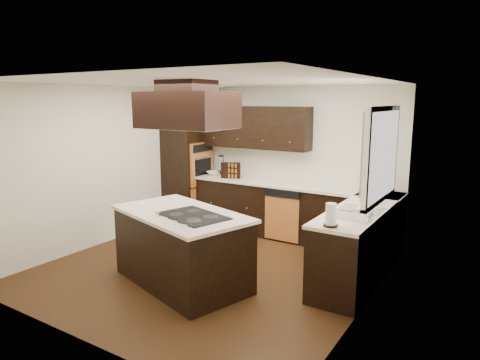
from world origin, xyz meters
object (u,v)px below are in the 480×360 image
at_px(range_hood, 187,110).
at_px(spice_rack, 231,170).
at_px(oven_column, 187,166).
at_px(island, 182,249).

relative_size(range_hood, spice_rack, 3.11).
bearing_deg(range_hood, spice_rack, 111.46).
relative_size(oven_column, spice_rack, 6.29).
bearing_deg(spice_rack, island, -95.73).
height_order(island, range_hood, range_hood).
relative_size(island, range_hood, 1.66).
xyz_separation_m(island, range_hood, (0.13, 0.01, 1.72)).
xyz_separation_m(oven_column, range_hood, (1.88, -2.25, 1.10)).
xyz_separation_m(oven_column, spice_rack, (0.99, -0.01, 0.00)).
bearing_deg(oven_column, range_hood, -50.26).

